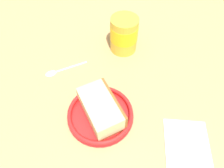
# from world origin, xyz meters

# --- Properties ---
(ground_plane) EXTENTS (1.13, 1.13, 0.03)m
(ground_plane) POSITION_xyz_m (0.00, 0.00, -0.01)
(ground_plane) COLOR tan
(small_plate) EXTENTS (0.16, 0.16, 0.02)m
(small_plate) POSITION_xyz_m (-0.06, 0.02, 0.01)
(small_plate) COLOR red
(small_plate) RESTS_ON ground_plane
(cake_slice) EXTENTS (0.13, 0.09, 0.05)m
(cake_slice) POSITION_xyz_m (-0.06, 0.02, 0.03)
(cake_slice) COLOR brown
(cake_slice) RESTS_ON small_plate
(tea_mug) EXTENTS (0.11, 0.08, 0.10)m
(tea_mug) POSITION_xyz_m (0.14, -0.11, 0.05)
(tea_mug) COLOR gold
(tea_mug) RESTS_ON ground_plane
(teaspoon) EXTENTS (0.03, 0.12, 0.01)m
(teaspoon) POSITION_xyz_m (0.11, 0.09, 0.00)
(teaspoon) COLOR silver
(teaspoon) RESTS_ON ground_plane
(folded_napkin) EXTENTS (0.15, 0.13, 0.01)m
(folded_napkin) POSITION_xyz_m (-0.19, -0.14, 0.00)
(folded_napkin) COLOR white
(folded_napkin) RESTS_ON ground_plane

